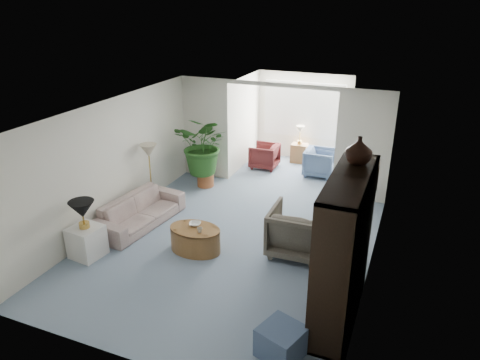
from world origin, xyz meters
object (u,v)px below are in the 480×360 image
at_px(coffee_bowl, 195,224).
at_px(entertainment_cabinet, 344,249).
at_px(coffee_table, 195,239).
at_px(sunroom_chair_maroon, 264,156).
at_px(framed_picture, 375,184).
at_px(cabinet_urn, 359,150).
at_px(sunroom_chair_blue, 320,163).
at_px(sofa, 140,211).
at_px(wingback_chair, 297,231).
at_px(floor_lamp, 148,151).
at_px(side_table_dark, 339,238).
at_px(coffee_cup, 200,230).
at_px(plant_pot, 206,180).
at_px(end_table, 87,242).
at_px(table_lamp, 82,209).
at_px(ottoman, 281,341).
at_px(sunroom_table, 299,153).

distance_m(coffee_bowl, entertainment_cabinet, 2.96).
xyz_separation_m(coffee_table, sunroom_chair_maroon, (-0.24, 4.45, 0.10)).
xyz_separation_m(framed_picture, cabinet_urn, (-0.23, -0.49, 0.65)).
distance_m(entertainment_cabinet, sunroom_chair_blue, 5.46).
relative_size(sofa, wingback_chair, 2.09).
bearing_deg(sofa, floor_lamp, 24.82).
bearing_deg(coffee_table, side_table_dark, 20.74).
height_order(coffee_cup, plant_pot, coffee_cup).
distance_m(cabinet_urn, sunroom_chair_blue, 5.33).
height_order(framed_picture, coffee_bowl, framed_picture).
bearing_deg(floor_lamp, coffee_cup, -37.20).
bearing_deg(end_table, cabinet_urn, 8.04).
bearing_deg(framed_picture, sunroom_chair_maroon, 127.12).
distance_m(framed_picture, coffee_table, 3.31).
xyz_separation_m(table_lamp, coffee_table, (1.68, 0.89, -0.69)).
bearing_deg(table_lamp, coffee_table, 27.76).
xyz_separation_m(entertainment_cabinet, cabinet_urn, (0.00, 0.50, 1.27)).
xyz_separation_m(sofa, coffee_table, (1.48, -0.46, -0.07)).
height_order(sofa, wingback_chair, wingback_chair).
bearing_deg(sofa, side_table_dark, -76.89).
distance_m(coffee_table, wingback_chair, 1.83).
bearing_deg(coffee_bowl, cabinet_urn, -7.48).
height_order(wingback_chair, ottoman, wingback_chair).
xyz_separation_m(table_lamp, coffee_bowl, (1.63, 0.99, -0.44)).
distance_m(end_table, ottoman, 4.00).
distance_m(coffee_cup, wingback_chair, 1.72).
xyz_separation_m(end_table, coffee_cup, (1.83, 0.79, 0.21)).
relative_size(cabinet_urn, sunroom_chair_maroon, 0.54).
bearing_deg(coffee_table, wingback_chair, 19.72).
relative_size(framed_picture, plant_pot, 1.25).
bearing_deg(framed_picture, plant_pot, 148.61).
xyz_separation_m(table_lamp, ottoman, (3.88, -0.97, -0.71)).
distance_m(sofa, wingback_chair, 3.20).
bearing_deg(floor_lamp, table_lamp, -87.54).
bearing_deg(coffee_table, end_table, -152.24).
xyz_separation_m(coffee_bowl, coffee_cup, (0.20, -0.20, 0.02)).
relative_size(ottoman, sunroom_chair_maroon, 0.73).
distance_m(sunroom_chair_maroon, sunroom_table, 1.06).
relative_size(framed_picture, ottoman, 0.96).
bearing_deg(coffee_table, entertainment_cabinet, -15.68).
bearing_deg(plant_pot, coffee_cup, -65.40).
relative_size(wingback_chair, ottoman, 1.86).
xyz_separation_m(cabinet_urn, plant_pot, (-3.87, 2.99, -2.19)).
relative_size(coffee_bowl, side_table_dark, 0.36).
distance_m(sunroom_chair_blue, sunroom_chair_maroon, 1.50).
xyz_separation_m(framed_picture, entertainment_cabinet, (-0.23, -0.99, -0.62)).
xyz_separation_m(table_lamp, coffee_cup, (1.83, 0.79, -0.42)).
distance_m(sofa, sunroom_chair_blue, 4.84).
relative_size(sofa, coffee_bowl, 9.57).
xyz_separation_m(table_lamp, sunroom_chair_maroon, (1.44, 5.34, -0.59)).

